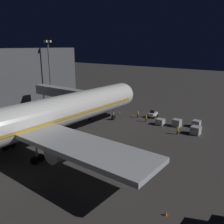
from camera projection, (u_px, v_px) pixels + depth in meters
name	position (u px, v px, depth m)	size (l,w,h in m)	color
ground_plane	(50.00, 144.00, 45.23)	(320.00, 320.00, 0.00)	#383533
airliner_at_gate	(11.00, 125.00, 38.13)	(48.59, 68.08, 20.14)	silver
jet_bridge	(69.00, 94.00, 62.45)	(21.52, 3.40, 7.35)	#9E9E99
apron_floodlight_mast	(49.00, 68.00, 73.20)	(2.90, 0.50, 19.37)	#59595E
baggage_tug_spare	(153.00, 114.00, 62.05)	(1.86, 2.64, 1.95)	silver
baggage_container_near_belt	(196.00, 124.00, 54.72)	(1.63, 1.64, 1.54)	#B7BABF
baggage_container_mid_row	(177.00, 123.00, 55.13)	(1.76, 1.68, 1.66)	#B7BABF
baggage_container_far_row	(196.00, 130.00, 50.19)	(1.83, 1.89, 1.70)	#B7BABF
baggage_container_spare	(160.00, 122.00, 56.26)	(1.78, 1.67, 1.40)	#B7BABF
ground_crew_near_nose_gear	(138.00, 114.00, 61.85)	(0.40, 0.40, 1.69)	black
ground_crew_by_belt_loader	(177.00, 130.00, 50.07)	(0.40, 0.40, 1.80)	black
ground_crew_marshaller_fwd	(146.00, 118.00, 58.43)	(0.40, 0.40, 1.82)	black
traffic_cone_nose_port	(133.00, 115.00, 63.07)	(0.36, 0.36, 0.55)	orange
traffic_cone_nose_starboard	(119.00, 112.00, 65.65)	(0.36, 0.36, 0.55)	orange
traffic_cone_wingtip_svc_side	(166.00, 213.00, 26.30)	(0.36, 0.36, 0.55)	orange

